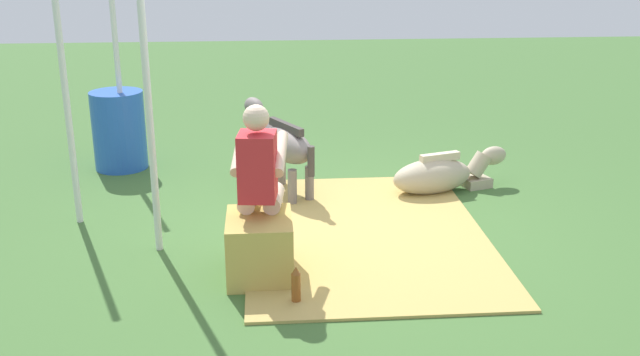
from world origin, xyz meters
The scene contains 11 objects.
ground_plane centered at (0.00, 0.00, 0.00)m, with size 24.00×24.00×0.00m, color #426B33.
hay_patch centered at (-0.21, -0.26, 0.01)m, with size 3.03×2.12×0.02m, color tan.
hay_bale centered at (-0.96, 0.68, 0.25)m, with size 0.61×0.51×0.50m, color tan.
person_seated centered at (-0.79, 0.67, 0.76)m, with size 0.69×0.46×1.38m.
pony_standing centered at (0.97, 0.45, 0.54)m, with size 1.23×0.81×0.90m.
pony_lying centered at (0.87, -1.19, 0.19)m, with size 0.67×1.35×0.42m.
soda_bottle centered at (-1.43, 0.42, 0.14)m, with size 0.07×0.07×0.30m.
water_barrel centered at (1.96, 2.27, 0.44)m, with size 0.59×0.59×0.89m, color blue.
tent_pole_left centered at (-0.38, 1.55, 1.25)m, with size 0.06×0.06×2.50m, color silver.
tent_pole_right centered at (1.90, 2.21, 1.25)m, with size 0.06×0.06×2.50m, color silver.
tent_pole_mid centered at (0.32, 2.37, 1.25)m, with size 0.06×0.06×2.50m, color silver.
Camera 1 is at (-6.22, 0.63, 2.60)m, focal length 41.10 mm.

